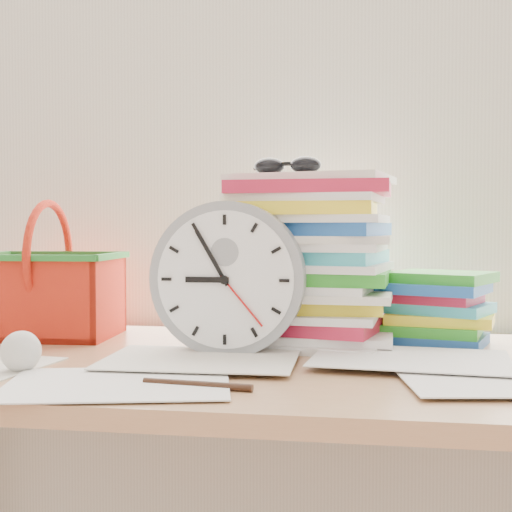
% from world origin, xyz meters
% --- Properties ---
extents(curtain, '(2.40, 0.01, 2.50)m').
position_xyz_m(curtain, '(0.00, 1.98, 1.30)').
color(curtain, white).
rests_on(curtain, room_shell).
extents(desk, '(1.40, 0.70, 0.75)m').
position_xyz_m(desk, '(0.00, 1.60, 0.68)').
color(desk, tan).
rests_on(desk, ground).
extents(paper_stack, '(0.34, 0.29, 0.32)m').
position_xyz_m(paper_stack, '(0.12, 1.76, 0.91)').
color(paper_stack, white).
rests_on(paper_stack, desk).
extents(clock, '(0.27, 0.05, 0.27)m').
position_xyz_m(clock, '(-0.00, 1.63, 0.88)').
color(clock, gray).
rests_on(clock, desk).
extents(sunglasses, '(0.17, 0.15, 0.04)m').
position_xyz_m(sunglasses, '(0.08, 1.74, 1.08)').
color(sunglasses, black).
rests_on(sunglasses, paper_stack).
extents(book_stack, '(0.28, 0.25, 0.14)m').
position_xyz_m(book_stack, '(0.36, 1.81, 0.82)').
color(book_stack, white).
rests_on(book_stack, desk).
extents(basket, '(0.28, 0.22, 0.27)m').
position_xyz_m(basket, '(-0.40, 1.78, 0.88)').
color(basket, red).
rests_on(basket, desk).
extents(crumpled_ball, '(0.06, 0.06, 0.06)m').
position_xyz_m(crumpled_ball, '(-0.29, 1.44, 0.78)').
color(crumpled_ball, silver).
rests_on(crumpled_ball, desk).
extents(pen, '(0.16, 0.03, 0.01)m').
position_xyz_m(pen, '(0.00, 1.37, 0.76)').
color(pen, black).
rests_on(pen, desk).
extents(scattered_papers, '(1.26, 0.42, 0.02)m').
position_xyz_m(scattered_papers, '(0.00, 1.60, 0.76)').
color(scattered_papers, white).
rests_on(scattered_papers, desk).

